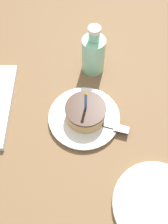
{
  "coord_description": "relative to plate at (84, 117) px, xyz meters",
  "views": [
    {
      "loc": [
        0.38,
        0.01,
        0.71
      ],
      "look_at": [
        -0.01,
        0.01,
        0.04
      ],
      "focal_mm": 42.0,
      "sensor_mm": 36.0,
      "label": 1
    }
  ],
  "objects": [
    {
      "name": "ground_plane",
      "position": [
        0.01,
        -0.01,
        -0.03
      ],
      "size": [
        2.4,
        2.4,
        0.04
      ],
      "color": "brown",
      "rests_on": "ground"
    },
    {
      "name": "fork",
      "position": [
        0.03,
        0.07,
        0.01
      ],
      "size": [
        0.06,
        0.16,
        0.0
      ],
      "color": "#262626",
      "rests_on": "plate"
    },
    {
      "name": "plate",
      "position": [
        0.0,
        0.0,
        0.0
      ],
      "size": [
        0.22,
        0.22,
        0.02
      ],
      "color": "white",
      "rests_on": "ground_plane"
    },
    {
      "name": "bottle",
      "position": [
        -0.2,
        0.03,
        0.06
      ],
      "size": [
        0.08,
        0.08,
        0.18
      ],
      "color": "#8CD1B2",
      "rests_on": "ground_plane"
    },
    {
      "name": "cake_slice",
      "position": [
        0.0,
        0.0,
        0.03
      ],
      "size": [
        0.12,
        0.12,
        0.13
      ],
      "color": "tan",
      "rests_on": "plate"
    },
    {
      "name": "side_plate",
      "position": [
        0.26,
        0.19,
        -0.0
      ],
      "size": [
        0.23,
        0.23,
        0.02
      ],
      "color": "white",
      "rests_on": "ground_plane"
    }
  ]
}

